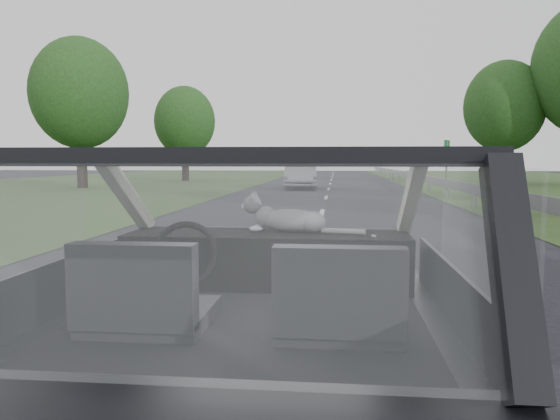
% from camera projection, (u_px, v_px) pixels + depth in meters
% --- Properties ---
extents(subject_car, '(1.80, 4.00, 1.45)m').
position_uv_depth(subject_car, '(251.00, 310.00, 2.50)').
color(subject_car, black).
rests_on(subject_car, ground).
extents(dashboard, '(1.58, 0.45, 0.30)m').
position_uv_depth(dashboard, '(268.00, 259.00, 3.10)').
color(dashboard, black).
rests_on(dashboard, subject_car).
extents(driver_seat, '(0.50, 0.72, 0.42)m').
position_uv_depth(driver_seat, '(143.00, 290.00, 2.24)').
color(driver_seat, '#21222A').
rests_on(driver_seat, subject_car).
extents(passenger_seat, '(0.50, 0.72, 0.42)m').
position_uv_depth(passenger_seat, '(339.00, 295.00, 2.15)').
color(passenger_seat, '#21222A').
rests_on(passenger_seat, subject_car).
extents(steering_wheel, '(0.36, 0.36, 0.04)m').
position_uv_depth(steering_wheel, '(185.00, 254.00, 2.85)').
color(steering_wheel, black).
rests_on(steering_wheel, dashboard).
extents(cat, '(0.53, 0.23, 0.23)m').
position_uv_depth(cat, '(291.00, 219.00, 3.11)').
color(cat, gray).
rests_on(cat, dashboard).
extents(guardrail, '(0.05, 90.00, 0.32)m').
position_uv_depth(guardrail, '(515.00, 198.00, 11.97)').
color(guardrail, gray).
rests_on(guardrail, ground).
extents(other_car, '(2.02, 4.45, 1.43)m').
position_uv_depth(other_car, '(300.00, 174.00, 26.94)').
color(other_car, '#ADB0B8').
rests_on(other_car, ground).
extents(highway_sign, '(0.47, 0.89, 2.34)m').
position_uv_depth(highway_sign, '(446.00, 165.00, 25.76)').
color(highway_sign, '#10632C').
rests_on(highway_sign, ground).
extents(tree_2, '(5.86, 5.86, 6.97)m').
position_uv_depth(tree_2, '(504.00, 124.00, 31.83)').
color(tree_2, '#21391A').
rests_on(tree_2, ground).
extents(tree_5, '(5.41, 5.41, 7.27)m').
position_uv_depth(tree_5, '(80.00, 115.00, 27.21)').
color(tree_5, '#21391A').
rests_on(tree_5, ground).
extents(tree_6, '(4.51, 4.51, 6.16)m').
position_uv_depth(tree_6, '(185.00, 135.00, 36.64)').
color(tree_6, '#21391A').
rests_on(tree_6, ground).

